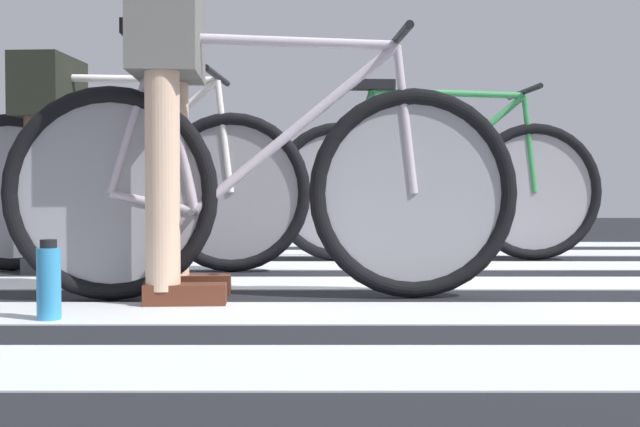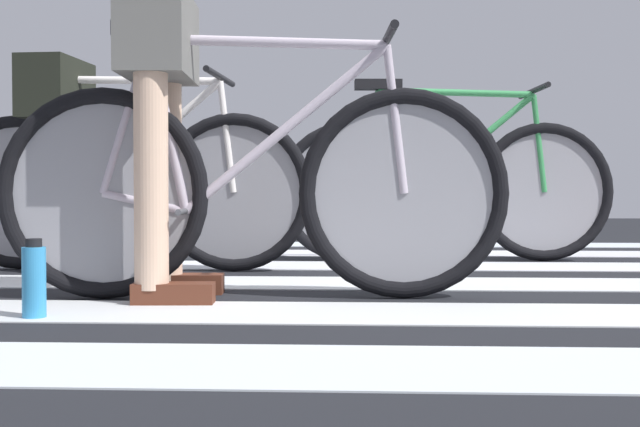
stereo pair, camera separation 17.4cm
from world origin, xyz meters
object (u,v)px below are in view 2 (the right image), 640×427
object	(u,v)px
bicycle_1_of_3	(253,185)
cyclist_2_of_3	(58,134)
cyclist_1_of_3	(160,103)
bicycle_3_of_3	(445,187)
bicycle_2_of_3	(123,186)
water_bottle	(34,281)

from	to	relation	value
bicycle_1_of_3	cyclist_2_of_3	world-z (taller)	cyclist_2_of_3
cyclist_1_of_3	bicycle_3_of_3	bearing A→B (deg)	50.14
cyclist_1_of_3	bicycle_2_of_3	size ratio (longest dim) A/B	0.59
cyclist_2_of_3	bicycle_3_of_3	world-z (taller)	cyclist_2_of_3
cyclist_2_of_3	cyclist_1_of_3	bearing A→B (deg)	-50.45
bicycle_1_of_3	bicycle_3_of_3	bearing A→B (deg)	58.25
water_bottle	bicycle_2_of_3	bearing A→B (deg)	96.00
cyclist_1_of_3	cyclist_2_of_3	size ratio (longest dim) A/B	1.06
bicycle_1_of_3	bicycle_2_of_3	size ratio (longest dim) A/B	1.00
cyclist_2_of_3	bicycle_3_of_3	bearing A→B (deg)	19.35
bicycle_1_of_3	bicycle_3_of_3	size ratio (longest dim) A/B	1.00
cyclist_1_of_3	water_bottle	size ratio (longest dim) A/B	4.44
cyclist_2_of_3	bicycle_3_of_3	distance (m)	1.92
cyclist_1_of_3	water_bottle	distance (m)	0.75
bicycle_1_of_3	cyclist_2_of_3	distance (m)	1.43
cyclist_1_of_3	cyclist_2_of_3	bearing A→B (deg)	122.72
water_bottle	bicycle_1_of_3	bearing A→B (deg)	38.69
cyclist_2_of_3	bicycle_2_of_3	bearing A→B (deg)	-0.00
bicycle_1_of_3	bicycle_2_of_3	world-z (taller)	same
bicycle_1_of_3	cyclist_2_of_3	bearing A→B (deg)	133.40
bicycle_2_of_3	cyclist_2_of_3	world-z (taller)	cyclist_2_of_3
cyclist_1_of_3	bicycle_2_of_3	world-z (taller)	cyclist_1_of_3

